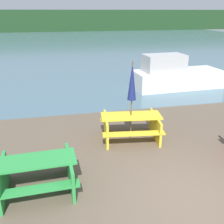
{
  "coord_description": "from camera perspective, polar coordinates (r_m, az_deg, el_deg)",
  "views": [
    {
      "loc": [
        -2.58,
        -4.08,
        3.77
      ],
      "look_at": [
        -0.94,
        3.28,
        0.85
      ],
      "focal_mm": 42.0,
      "sensor_mm": 36.0,
      "label": 1
    }
  ],
  "objects": [
    {
      "name": "umbrella_navy",
      "position": [
        7.71,
        4.39,
        6.61
      ],
      "size": [
        0.26,
        0.26,
        2.44
      ],
      "color": "brown",
      "rests_on": "ground_plane"
    },
    {
      "name": "picnic_table_yellow",
      "position": [
        8.16,
        4.13,
        -2.74
      ],
      "size": [
        1.99,
        1.6,
        0.79
      ],
      "rotation": [
        0.0,
        0.0,
        -0.13
      ],
      "color": "yellow",
      "rests_on": "ground_plane"
    },
    {
      "name": "ground_plane",
      "position": [
        6.12,
        16.23,
        -17.81
      ],
      "size": [
        60.0,
        60.0,
        0.0
      ],
      "primitive_type": "plane",
      "color": "brown"
    },
    {
      "name": "picnic_table_green",
      "position": [
        6.13,
        -16.01,
        -12.43
      ],
      "size": [
        1.77,
        1.45,
        0.77
      ],
      "rotation": [
        0.0,
        0.0,
        0.04
      ],
      "color": "green",
      "rests_on": "ground_plane"
    },
    {
      "name": "far_treeline",
      "position": [
        54.68,
        -10.43,
        18.96
      ],
      "size": [
        80.0,
        1.6,
        4.0
      ],
      "color": "#1E3D1E",
      "rests_on": "water"
    },
    {
      "name": "water",
      "position": [
        34.89,
        -8.54,
        14.71
      ],
      "size": [
        60.0,
        50.0,
        0.0
      ],
      "color": "slate",
      "rests_on": "ground_plane"
    },
    {
      "name": "boat",
      "position": [
        14.06,
        13.41,
        7.74
      ],
      "size": [
        4.66,
        1.93,
        1.74
      ],
      "rotation": [
        0.0,
        0.0,
        0.05
      ],
      "color": "silver",
      "rests_on": "water"
    }
  ]
}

